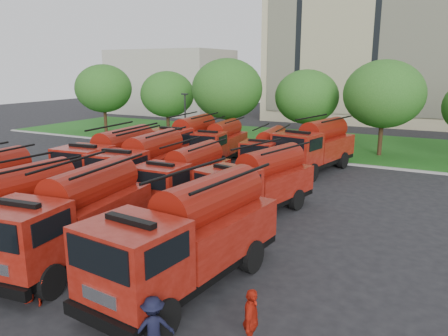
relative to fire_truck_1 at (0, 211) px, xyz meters
The scene contains 25 objects.
ground 7.01m from the fire_truck_1, 48.12° to the left, with size 140.00×140.00×0.00m, color black.
lawn 31.44m from the fire_truck_1, 81.68° to the left, with size 70.00×16.00×0.12m, color #195115.
curb 23.47m from the fire_truck_1, 78.82° to the left, with size 70.00×0.30×0.14m, color gray.
apartment_building 54.49m from the fire_truck_1, 82.97° to the left, with size 30.00×14.18×25.00m.
side_building 55.38m from the fire_truck_1, 117.42° to the left, with size 18.00×12.00×10.00m, color gray.
tree_0 33.50m from the fire_truck_1, 125.72° to the left, with size 6.30×6.30×7.70m.
tree_1 30.45m from the fire_truck_1, 112.21° to the left, with size 5.71×5.71×6.98m.
tree_2 27.04m from the fire_truck_1, 97.42° to the left, with size 6.72×6.72×8.22m.
tree_3 29.43m from the fire_truck_1, 83.05° to the left, with size 5.88×5.88×7.19m.
tree_4 29.72m from the fire_truck_1, 69.07° to the left, with size 6.55×6.55×8.01m.
lamp_post_0 22.96m from the fire_truck_1, 103.78° to the left, with size 0.60×0.25×5.11m.
fire_truck_1 is the anchor object (origin of this frame).
fire_truck_2 3.37m from the fire_truck_1, 13.90° to the left, with size 3.64×8.01×3.52m.
fire_truck_3 8.47m from the fire_truck_1, ahead, with size 3.55×8.24×3.65m.
fire_truck_4 9.80m from the fire_truck_1, 104.73° to the left, with size 3.47×8.14×3.60m.
fire_truck_5 9.34m from the fire_truck_1, 90.01° to the left, with size 3.47×7.98×3.53m.
fire_truck_6 9.35m from the fire_truck_1, 69.55° to the left, with size 2.72×7.01×3.16m.
fire_truck_7 11.78m from the fire_truck_1, 50.71° to the left, with size 3.93×7.64×3.32m.
fire_truck_8 18.15m from the fire_truck_1, 97.83° to the left, with size 3.36×7.99×3.55m.
fire_truck_9 19.34m from the fire_truck_1, 91.03° to the left, with size 3.16×7.19×3.17m.
fire_truck_10 18.58m from the fire_truck_1, 76.69° to the left, with size 3.01×6.81×3.00m.
fire_truck_11 21.12m from the fire_truck_1, 69.99° to the left, with size 4.17×8.38×3.65m.
firefighter_1 5.58m from the fire_truck_1, 26.29° to the right, with size 0.76×0.42×1.57m, color #A51A0C.
firefighter_4 3.39m from the fire_truck_1, 61.06° to the left, with size 0.75×0.49×1.53m, color black.
firefighter_5 12.74m from the fire_truck_1, 57.45° to the left, with size 1.70×0.73×1.84m, color black.
Camera 1 is at (11.41, -15.66, 7.40)m, focal length 35.00 mm.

